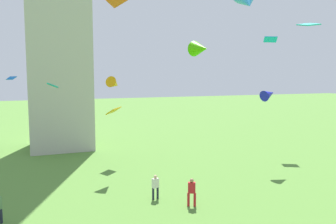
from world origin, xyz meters
name	(u,v)px	position (x,y,z in m)	size (l,w,h in m)	color
person_2	(192,191)	(-0.41, 17.43, 0.98)	(0.52, 0.43, 1.73)	red
person_4	(155,186)	(-2.05, 19.37, 0.90)	(0.48, 0.34, 1.59)	#1E2333
kite_flying_0	(200,49)	(-0.23, 16.83, 9.41)	(1.07, 1.42, 0.98)	#46BB05
kite_flying_1	(11,78)	(-10.70, 30.52, 7.72)	(0.90, 0.91, 0.30)	blue
kite_flying_2	(269,94)	(9.65, 23.25, 6.33)	(1.69, 1.32, 1.20)	#1A1FB7
kite_flying_3	(114,111)	(-2.44, 29.36, 4.80)	(1.58, 1.65, 0.67)	gold
kite_flying_7	(270,39)	(14.73, 29.71, 11.78)	(1.56, 1.38, 0.60)	#10A3E3
kite_flying_8	(114,84)	(-2.92, 26.79, 7.26)	(1.63, 1.71, 1.22)	orange
kite_flying_10	(53,85)	(-7.66, 27.30, 7.15)	(0.87, 0.69, 0.46)	#14B7B6
kite_flying_11	(309,24)	(5.45, 14.64, 10.76)	(1.06, 1.35, 0.36)	#24B9B4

